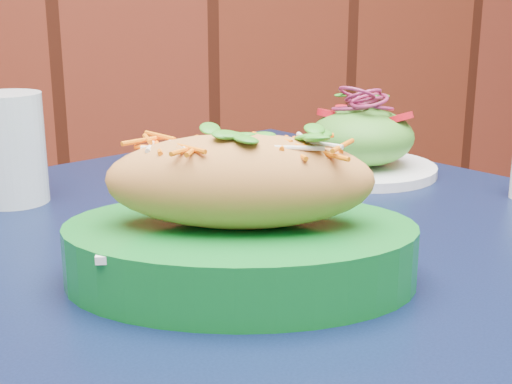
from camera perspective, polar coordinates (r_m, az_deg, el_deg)
name	(u,v)px	position (r m, az deg, el deg)	size (l,w,h in m)	color
cafe_table	(250,323)	(0.71, -0.52, -10.43)	(1.05, 1.05, 0.75)	black
banh_mi_basket	(240,226)	(0.56, -1.29, -2.70)	(0.33, 0.27, 0.13)	#0E6E23
salad_plate	(362,143)	(0.92, 8.44, 3.91)	(0.19, 0.19, 0.11)	white
water_glass	(11,149)	(0.83, -19.04, 3.31)	(0.08, 0.08, 0.12)	silver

